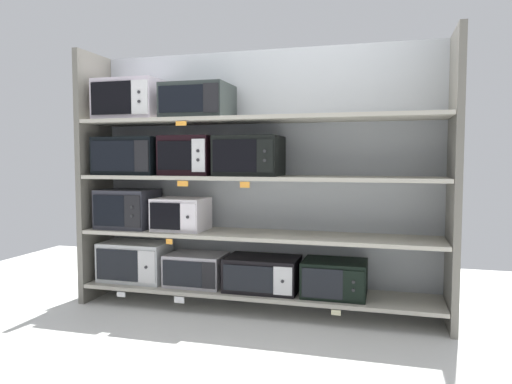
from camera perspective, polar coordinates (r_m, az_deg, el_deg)
The scene contains 26 objects.
ground at distance 3.05m, azimuth -5.36°, elevation -19.67°, with size 6.85×6.00×0.02m, color silver.
back_panel at distance 4.00m, azimuth 1.01°, elevation 1.73°, with size 3.05×0.04×2.11m, color #9EA3A8.
upright_left at distance 4.37m, azimuth -18.72°, elevation 1.71°, with size 0.05×0.48×2.11m, color #68645B.
upright_right at distance 3.64m, azimuth 22.67°, elevation 1.20°, with size 0.05×0.48×2.11m, color #68645B.
shelf_0 at distance 3.90m, azimuth 0.00°, elevation -11.81°, with size 2.85×0.48×0.03m, color #ADA899.
microwave_0 at distance 4.26m, azimuth -14.29°, elevation -8.06°, with size 0.57×0.35×0.33m.
microwave_1 at distance 4.02m, azimuth -7.16°, elevation -9.20°, with size 0.48×0.35×0.26m.
microwave_2 at distance 3.84m, azimuth 0.79°, elevation -9.75°, with size 0.58×0.39×0.27m.
microwave_3 at distance 3.74m, azimuth 9.39°, elevation -10.16°, with size 0.48×0.38×0.27m.
price_tag_0 at distance 4.11m, azimuth -15.87°, elevation -11.73°, with size 0.07×0.00×0.04m, color white.
price_tag_1 at distance 3.87m, azimuth -9.19°, elevation -12.65°, with size 0.09×0.00×0.05m, color white.
price_tag_2 at distance 3.56m, azimuth 9.57°, elevation -14.07°, with size 0.07×0.00×0.04m, color beige.
shelf_1 at distance 3.80m, azimuth 0.00°, elevation -5.17°, with size 2.85×0.48×0.03m, color #ADA899.
microwave_4 at distance 4.22m, azimuth -15.09°, elevation -1.93°, with size 0.46×0.39×0.33m.
microwave_5 at distance 3.99m, azimuth -8.97°, elevation -2.62°, with size 0.42×0.35×0.27m.
price_tag_3 at distance 3.80m, azimuth -10.36°, elevation -5.86°, with size 0.06×0.00×0.04m, color orange.
shelf_2 at distance 3.75m, azimuth 0.00°, elevation 1.72°, with size 2.85×0.48×0.03m, color #ADA899.
microwave_6 at distance 4.17m, azimuth -14.66°, elevation 4.18°, with size 0.55×0.41×0.31m.
microwave_7 at distance 3.93m, azimuth -7.95°, elevation 4.34°, with size 0.42×0.37×0.32m.
microwave_8 at distance 3.76m, azimuth -0.83°, elevation 4.34°, with size 0.50×0.40×0.31m.
price_tag_4 at distance 3.70m, azimuth -8.77°, elevation 1.00°, with size 0.09×0.00×0.04m, color orange.
price_tag_5 at distance 3.52m, azimuth -1.35°, elevation 0.88°, with size 0.08×0.00×0.05m, color orange.
shelf_3 at distance 3.76m, azimuth 0.00°, elevation 8.68°, with size 2.85×0.48×0.03m, color #ADA899.
microwave_9 at distance 4.20m, azimuth -14.81°, elevation 10.56°, with size 0.54×0.39×0.34m.
microwave_10 at distance 3.93m, azimuth -6.98°, elevation 10.69°, with size 0.52×0.43×0.28m.
price_tag_6 at distance 3.71m, azimuth -8.97°, elevation 8.13°, with size 0.09×0.00×0.03m, color orange.
Camera 1 is at (1.01, -3.61, 1.21)m, focal length 33.37 mm.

